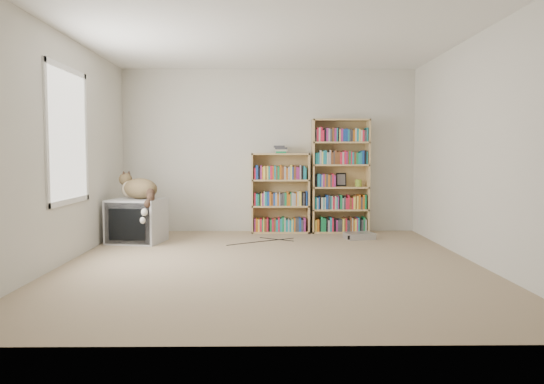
{
  "coord_description": "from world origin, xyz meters",
  "views": [
    {
      "loc": [
        -0.05,
        -5.71,
        1.18
      ],
      "look_at": [
        0.03,
        1.0,
        0.72
      ],
      "focal_mm": 35.0,
      "sensor_mm": 36.0,
      "label": 1
    }
  ],
  "objects_px": {
    "bookcase_short": "(280,196)",
    "bookcase_tall": "(340,179)",
    "crt_tv": "(137,221)",
    "cat": "(141,192)",
    "dvd_player": "(359,236)"
  },
  "relations": [
    {
      "from": "crt_tv",
      "to": "dvd_player",
      "type": "distance_m",
      "value": 3.09
    },
    {
      "from": "crt_tv",
      "to": "bookcase_short",
      "type": "height_order",
      "value": "bookcase_short"
    },
    {
      "from": "cat",
      "to": "bookcase_short",
      "type": "height_order",
      "value": "bookcase_short"
    },
    {
      "from": "cat",
      "to": "bookcase_tall",
      "type": "bearing_deg",
      "value": 46.46
    },
    {
      "from": "bookcase_tall",
      "to": "crt_tv",
      "type": "bearing_deg",
      "value": -162.5
    },
    {
      "from": "bookcase_tall",
      "to": "bookcase_short",
      "type": "xyz_separation_m",
      "value": [
        -0.91,
        0.0,
        -0.27
      ]
    },
    {
      "from": "crt_tv",
      "to": "dvd_player",
      "type": "xyz_separation_m",
      "value": [
        3.07,
        0.25,
        -0.25
      ]
    },
    {
      "from": "cat",
      "to": "crt_tv",
      "type": "bearing_deg",
      "value": -173.8
    },
    {
      "from": "bookcase_tall",
      "to": "dvd_player",
      "type": "distance_m",
      "value": 1.04
    },
    {
      "from": "dvd_player",
      "to": "bookcase_short",
      "type": "bearing_deg",
      "value": 136.33
    },
    {
      "from": "bookcase_short",
      "to": "bookcase_tall",
      "type": "bearing_deg",
      "value": -0.13
    },
    {
      "from": "crt_tv",
      "to": "cat",
      "type": "bearing_deg",
      "value": -11.74
    },
    {
      "from": "cat",
      "to": "bookcase_tall",
      "type": "distance_m",
      "value": 2.98
    },
    {
      "from": "cat",
      "to": "bookcase_short",
      "type": "distance_m",
      "value": 2.13
    },
    {
      "from": "dvd_player",
      "to": "cat",
      "type": "bearing_deg",
      "value": 172.5
    }
  ]
}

